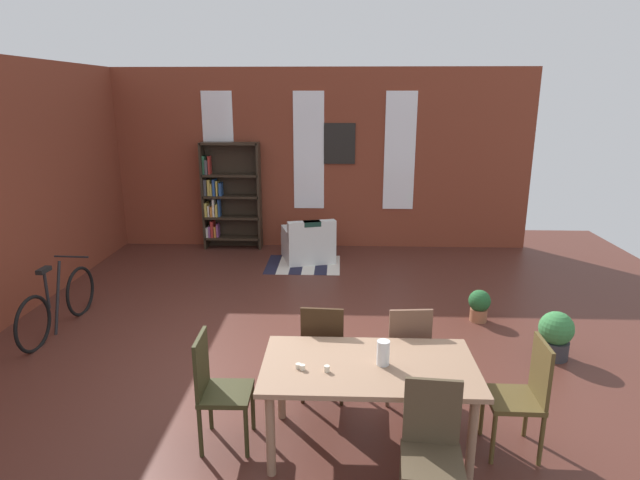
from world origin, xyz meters
TOP-DOWN VIEW (x-y plane):
  - ground_plane at (0.00, 0.00)m, footprint 11.58×11.58m
  - back_wall_brick at (0.00, 4.51)m, footprint 7.99×0.12m
  - window_pane_0 at (-1.63, 4.44)m, footprint 0.55×0.02m
  - window_pane_1 at (0.00, 4.44)m, footprint 0.55×0.02m
  - window_pane_2 at (1.63, 4.44)m, footprint 0.55×0.02m
  - dining_table at (0.81, -1.39)m, footprint 1.67×0.92m
  - vase_on_table at (0.91, -1.39)m, footprint 0.10×0.10m
  - tealight_candle_0 at (0.30, -1.49)m, footprint 0.04×0.04m
  - tealight_candle_1 at (0.26, -1.47)m, footprint 0.04×0.04m
  - tealight_candle_2 at (0.48, -1.51)m, footprint 0.04×0.04m
  - dining_chair_head_right at (2.02, -1.39)m, footprint 0.41×0.41m
  - dining_chair_far_right at (1.19, -0.70)m, footprint 0.43×0.43m
  - dining_chair_head_left at (-0.40, -1.39)m, footprint 0.41×0.41m
  - dining_chair_near_right at (1.19, -2.08)m, footprint 0.43×0.43m
  - dining_chair_far_left at (0.43, -0.70)m, footprint 0.42×0.42m
  - bookshelf_tall at (-1.48, 4.27)m, footprint 1.05×0.29m
  - armchair_white at (0.04, 3.56)m, footprint 0.99×0.99m
  - bicycle_second at (-2.79, 0.65)m, footprint 0.44×1.65m
  - potted_plant_by_shelf at (2.33, 1.12)m, footprint 0.27×0.27m
  - potted_plant_corner at (2.90, 0.18)m, footprint 0.36×0.36m
  - striped_rug at (-0.04, 3.29)m, footprint 1.23×1.04m
  - framed_picture at (0.55, 4.44)m, footprint 0.56×0.03m

SIDE VIEW (x-z plane):
  - ground_plane at x=0.00m, z-range 0.00..0.00m
  - striped_rug at x=-0.04m, z-range 0.00..0.01m
  - potted_plant_by_shelf at x=2.33m, z-range 0.02..0.42m
  - potted_plant_corner at x=2.90m, z-range 0.01..0.54m
  - armchair_white at x=0.04m, z-range -0.10..0.65m
  - bicycle_second at x=-2.79m, z-range -0.12..0.77m
  - dining_chair_head_right at x=2.02m, z-range 0.04..0.99m
  - dining_chair_far_right at x=1.19m, z-range 0.04..0.99m
  - dining_chair_head_left at x=-0.40m, z-range 0.04..0.99m
  - dining_chair_near_right at x=1.19m, z-range 0.04..0.99m
  - dining_chair_far_left at x=0.43m, z-range 0.04..0.99m
  - dining_table at x=0.81m, z-range 0.28..1.02m
  - tealight_candle_1 at x=0.26m, z-range 0.74..0.77m
  - tealight_candle_0 at x=0.30m, z-range 0.74..0.78m
  - tealight_candle_2 at x=0.48m, z-range 0.74..0.78m
  - vase_on_table at x=0.91m, z-range 0.74..0.93m
  - bookshelf_tall at x=-1.48m, z-range -0.01..1.93m
  - back_wall_brick at x=0.00m, z-range 0.00..3.22m
  - window_pane_0 at x=-1.63m, z-range 0.72..2.82m
  - window_pane_1 at x=0.00m, z-range 0.72..2.82m
  - window_pane_2 at x=1.63m, z-range 0.72..2.82m
  - framed_picture at x=0.55m, z-range 1.55..2.27m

